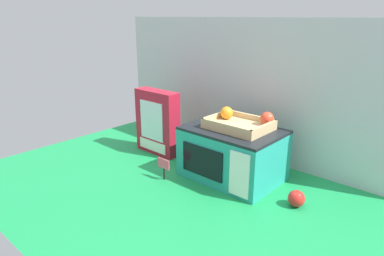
% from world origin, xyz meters
% --- Properties ---
extents(ground_plane, '(1.70, 1.70, 0.00)m').
position_xyz_m(ground_plane, '(0.00, 0.00, 0.00)').
color(ground_plane, '#198C47').
rests_on(ground_plane, ground).
extents(display_back_panel, '(1.61, 0.03, 0.70)m').
position_xyz_m(display_back_panel, '(0.00, 0.31, 0.35)').
color(display_back_panel, '#B7BABF').
rests_on(display_back_panel, ground).
extents(toy_microwave, '(0.42, 0.30, 0.23)m').
position_xyz_m(toy_microwave, '(0.16, 0.03, 0.12)').
color(toy_microwave, teal).
rests_on(toy_microwave, ground).
extents(food_groups_crate, '(0.26, 0.20, 0.08)m').
position_xyz_m(food_groups_crate, '(0.18, 0.05, 0.26)').
color(food_groups_crate, tan).
rests_on(food_groups_crate, toy_microwave).
extents(cookie_set_box, '(0.26, 0.08, 0.34)m').
position_xyz_m(cookie_set_box, '(-0.31, 0.01, 0.17)').
color(cookie_set_box, '#B2192D').
rests_on(cookie_set_box, ground).
extents(price_sign, '(0.07, 0.01, 0.10)m').
position_xyz_m(price_sign, '(-0.05, -0.20, 0.07)').
color(price_sign, black).
rests_on(price_sign, ground).
extents(loose_toy_apple, '(0.07, 0.07, 0.07)m').
position_xyz_m(loose_toy_apple, '(0.50, -0.02, 0.03)').
color(loose_toy_apple, red).
rests_on(loose_toy_apple, ground).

